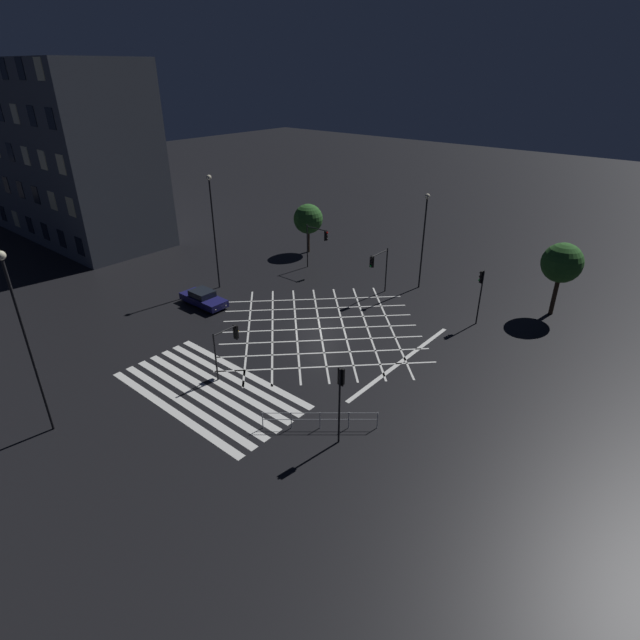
{
  "coord_description": "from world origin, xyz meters",
  "views": [
    {
      "loc": [
        21.57,
        -25.37,
        17.68
      ],
      "look_at": [
        0.0,
        0.0,
        0.74
      ],
      "focal_mm": 28.0,
      "sensor_mm": 36.0,
      "label": 1
    }
  ],
  "objects_px": {
    "street_lamp_far": "(424,229)",
    "street_tree_near": "(562,263)",
    "traffic_light_ne_main": "(481,286)",
    "traffic_light_se_cross": "(341,391)",
    "street_lamp_east": "(21,322)",
    "traffic_light_median_north": "(378,264)",
    "street_tree_far": "(308,219)",
    "street_lamp_west": "(213,219)",
    "waiting_car": "(203,298)",
    "traffic_light_median_south": "(228,340)",
    "traffic_light_nw_main": "(318,239)"
  },
  "relations": [
    {
      "from": "waiting_car",
      "to": "traffic_light_median_north",
      "type": "bearing_deg",
      "value": 47.51
    },
    {
      "from": "street_tree_far",
      "to": "street_lamp_west",
      "type": "bearing_deg",
      "value": -88.67
    },
    {
      "from": "traffic_light_median_south",
      "to": "traffic_light_ne_main",
      "type": "bearing_deg",
      "value": -28.14
    },
    {
      "from": "traffic_light_median_south",
      "to": "traffic_light_se_cross",
      "type": "relative_size",
      "value": 0.73
    },
    {
      "from": "traffic_light_median_south",
      "to": "traffic_light_ne_main",
      "type": "height_order",
      "value": "traffic_light_ne_main"
    },
    {
      "from": "street_lamp_east",
      "to": "street_lamp_west",
      "type": "distance_m",
      "value": 20.42
    },
    {
      "from": "waiting_car",
      "to": "traffic_light_median_south",
      "type": "bearing_deg",
      "value": -28.92
    },
    {
      "from": "traffic_light_ne_main",
      "to": "street_lamp_east",
      "type": "relative_size",
      "value": 0.43
    },
    {
      "from": "traffic_light_median_south",
      "to": "traffic_light_nw_main",
      "type": "xyz_separation_m",
      "value": [
        -7.65,
        17.53,
        0.73
      ]
    },
    {
      "from": "traffic_light_ne_main",
      "to": "street_lamp_east",
      "type": "bearing_deg",
      "value": 65.74
    },
    {
      "from": "traffic_light_median_south",
      "to": "street_tree_near",
      "type": "relative_size",
      "value": 0.57
    },
    {
      "from": "traffic_light_median_north",
      "to": "traffic_light_median_south",
      "type": "bearing_deg",
      "value": -0.87
    },
    {
      "from": "street_tree_near",
      "to": "street_tree_far",
      "type": "height_order",
      "value": "street_tree_near"
    },
    {
      "from": "traffic_light_se_cross",
      "to": "waiting_car",
      "type": "height_order",
      "value": "traffic_light_se_cross"
    },
    {
      "from": "traffic_light_se_cross",
      "to": "street_tree_far",
      "type": "bearing_deg",
      "value": 44.65
    },
    {
      "from": "traffic_light_ne_main",
      "to": "traffic_light_nw_main",
      "type": "height_order",
      "value": "traffic_light_ne_main"
    },
    {
      "from": "street_tree_far",
      "to": "traffic_light_median_north",
      "type": "bearing_deg",
      "value": -21.66
    },
    {
      "from": "traffic_light_median_south",
      "to": "traffic_light_se_cross",
      "type": "xyz_separation_m",
      "value": [
        9.47,
        -0.65,
        0.83
      ]
    },
    {
      "from": "traffic_light_median_south",
      "to": "street_lamp_west",
      "type": "distance_m",
      "value": 14.9
    },
    {
      "from": "traffic_light_ne_main",
      "to": "waiting_car",
      "type": "relative_size",
      "value": 0.99
    },
    {
      "from": "traffic_light_se_cross",
      "to": "waiting_car",
      "type": "distance_m",
      "value": 20.2
    },
    {
      "from": "traffic_light_median_north",
      "to": "street_lamp_far",
      "type": "distance_m",
      "value": 5.05
    },
    {
      "from": "street_lamp_east",
      "to": "waiting_car",
      "type": "bearing_deg",
      "value": 113.15
    },
    {
      "from": "traffic_light_ne_main",
      "to": "street_tree_far",
      "type": "height_order",
      "value": "street_tree_far"
    },
    {
      "from": "street_lamp_west",
      "to": "street_tree_near",
      "type": "xyz_separation_m",
      "value": [
        24.44,
        13.75,
        -1.94
      ]
    },
    {
      "from": "traffic_light_ne_main",
      "to": "street_tree_near",
      "type": "distance_m",
      "value": 6.85
    },
    {
      "from": "traffic_light_median_north",
      "to": "traffic_light_ne_main",
      "type": "relative_size",
      "value": 0.92
    },
    {
      "from": "traffic_light_ne_main",
      "to": "street_lamp_west",
      "type": "relative_size",
      "value": 0.44
    },
    {
      "from": "waiting_car",
      "to": "street_tree_near",
      "type": "bearing_deg",
      "value": 37.03
    },
    {
      "from": "street_lamp_far",
      "to": "street_tree_near",
      "type": "xyz_separation_m",
      "value": [
        10.82,
        2.14,
        -1.07
      ]
    },
    {
      "from": "traffic_light_nw_main",
      "to": "street_tree_far",
      "type": "height_order",
      "value": "street_tree_far"
    },
    {
      "from": "traffic_light_nw_main",
      "to": "street_lamp_far",
      "type": "bearing_deg",
      "value": 15.24
    },
    {
      "from": "traffic_light_se_cross",
      "to": "street_lamp_east",
      "type": "relative_size",
      "value": 0.45
    },
    {
      "from": "traffic_light_nw_main",
      "to": "street_tree_near",
      "type": "bearing_deg",
      "value": 13.13
    },
    {
      "from": "street_lamp_west",
      "to": "street_tree_far",
      "type": "bearing_deg",
      "value": 91.33
    },
    {
      "from": "traffic_light_ne_main",
      "to": "street_tree_near",
      "type": "bearing_deg",
      "value": -125.14
    },
    {
      "from": "traffic_light_nw_main",
      "to": "street_lamp_west",
      "type": "xyz_separation_m",
      "value": [
        -3.93,
        -8.96,
        3.1
      ]
    },
    {
      "from": "traffic_light_median_north",
      "to": "street_lamp_west",
      "type": "xyz_separation_m",
      "value": [
        -11.82,
        -7.56,
        3.3
      ]
    },
    {
      "from": "traffic_light_se_cross",
      "to": "street_tree_near",
      "type": "bearing_deg",
      "value": -8.42
    },
    {
      "from": "street_lamp_west",
      "to": "street_tree_far",
      "type": "relative_size",
      "value": 1.93
    },
    {
      "from": "traffic_light_se_cross",
      "to": "traffic_light_median_north",
      "type": "bearing_deg",
      "value": 28.79
    },
    {
      "from": "traffic_light_se_cross",
      "to": "street_lamp_east",
      "type": "bearing_deg",
      "value": 126.67
    },
    {
      "from": "traffic_light_se_cross",
      "to": "street_lamp_west",
      "type": "distance_m",
      "value": 23.17
    },
    {
      "from": "traffic_light_median_south",
      "to": "street_tree_far",
      "type": "relative_size",
      "value": 0.65
    },
    {
      "from": "traffic_light_median_south",
      "to": "waiting_car",
      "type": "relative_size",
      "value": 0.76
    },
    {
      "from": "street_lamp_far",
      "to": "traffic_light_ne_main",
      "type": "bearing_deg",
      "value": -25.93
    },
    {
      "from": "traffic_light_nw_main",
      "to": "waiting_car",
      "type": "bearing_deg",
      "value": -99.3
    },
    {
      "from": "traffic_light_ne_main",
      "to": "street_tree_far",
      "type": "distance_m",
      "value": 21.26
    },
    {
      "from": "street_lamp_west",
      "to": "waiting_car",
      "type": "distance_m",
      "value": 6.78
    },
    {
      "from": "traffic_light_ne_main",
      "to": "street_lamp_far",
      "type": "relative_size",
      "value": 0.52
    }
  ]
}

